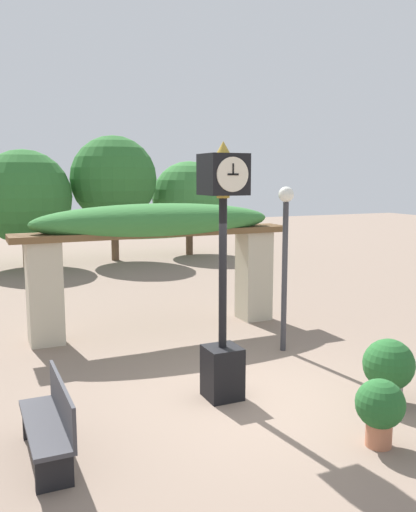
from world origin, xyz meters
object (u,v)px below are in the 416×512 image
at_px(potted_plant_near_right, 388,368).
at_px(park_bench, 51,422).
at_px(potted_plant_near_left, 380,408).
at_px(lamp_post, 285,243).
at_px(pedestal_clock, 223,274).

bearing_deg(potted_plant_near_right, park_bench, 175.75).
xyz_separation_m(potted_plant_near_left, park_bench, (-3.54, 1.25, -0.04)).
xyz_separation_m(potted_plant_near_right, lamp_post, (-0.10, 2.57, 1.46)).
bearing_deg(lamp_post, pedestal_clock, -142.70).
height_order(pedestal_clock, potted_plant_near_right, pedestal_clock).
distance_m(potted_plant_near_left, potted_plant_near_right, 1.32).
bearing_deg(park_bench, pedestal_clock, 107.20).
height_order(park_bench, lamp_post, lamp_post).
bearing_deg(park_bench, potted_plant_near_left, 70.60).
height_order(potted_plant_near_left, park_bench, park_bench).
relative_size(potted_plant_near_right, park_bench, 0.59).
relative_size(pedestal_clock, lamp_post, 1.22).
xyz_separation_m(park_bench, lamp_post, (4.40, 2.23, 1.53)).
bearing_deg(pedestal_clock, lamp_post, 37.30).
bearing_deg(potted_plant_near_right, lamp_post, 92.18).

